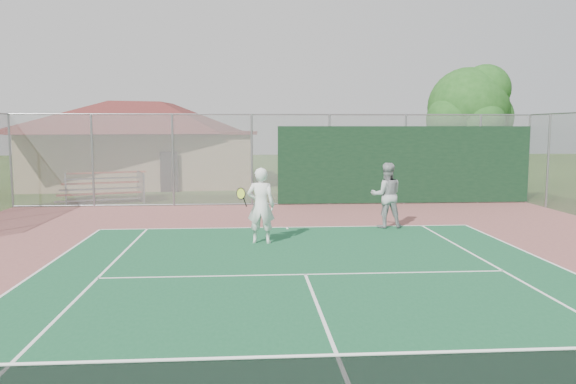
{
  "coord_description": "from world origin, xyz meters",
  "views": [
    {
      "loc": [
        -1.13,
        -4.61,
        2.94
      ],
      "look_at": [
        -0.07,
        10.38,
        1.25
      ],
      "focal_mm": 35.0,
      "sensor_mm": 36.0,
      "label": 1
    }
  ],
  "objects_px": {
    "bleachers": "(103,186)",
    "tree": "(470,110)",
    "clubhouse": "(143,135)",
    "player_grey_back": "(386,196)",
    "player_white_front": "(261,206)"
  },
  "relations": [
    {
      "from": "bleachers",
      "to": "tree",
      "type": "xyz_separation_m",
      "value": [
        15.57,
        0.8,
        3.13
      ]
    },
    {
      "from": "tree",
      "to": "clubhouse",
      "type": "bearing_deg",
      "value": 158.09
    },
    {
      "from": "tree",
      "to": "player_grey_back",
      "type": "relative_size",
      "value": 2.95
    },
    {
      "from": "clubhouse",
      "to": "tree",
      "type": "height_order",
      "value": "tree"
    },
    {
      "from": "bleachers",
      "to": "tree",
      "type": "distance_m",
      "value": 15.9
    },
    {
      "from": "clubhouse",
      "to": "player_grey_back",
      "type": "distance_m",
      "value": 16.91
    },
    {
      "from": "clubhouse",
      "to": "tree",
      "type": "relative_size",
      "value": 2.2
    },
    {
      "from": "tree",
      "to": "player_grey_back",
      "type": "bearing_deg",
      "value": -125.73
    },
    {
      "from": "clubhouse",
      "to": "player_white_front",
      "type": "distance_m",
      "value": 16.98
    },
    {
      "from": "clubhouse",
      "to": "bleachers",
      "type": "height_order",
      "value": "clubhouse"
    },
    {
      "from": "tree",
      "to": "player_grey_back",
      "type": "distance_m",
      "value": 9.92
    },
    {
      "from": "clubhouse",
      "to": "tree",
      "type": "bearing_deg",
      "value": -26.7
    },
    {
      "from": "clubhouse",
      "to": "bleachers",
      "type": "relative_size",
      "value": 3.42
    },
    {
      "from": "tree",
      "to": "player_white_front",
      "type": "distance_m",
      "value": 13.79
    },
    {
      "from": "bleachers",
      "to": "player_white_front",
      "type": "distance_m",
      "value": 10.93
    }
  ]
}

